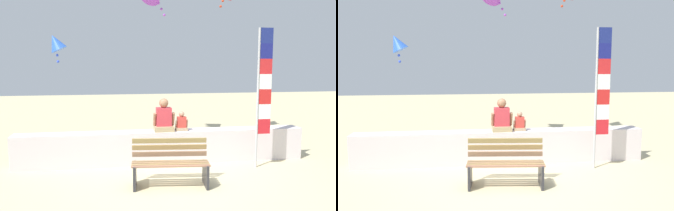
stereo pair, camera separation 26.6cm
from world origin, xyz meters
The scene contains 7 objects.
ground_plane centered at (0.00, 0.00, 0.00)m, with size 40.00×40.00×0.00m, color beige.
seawall_ledge centered at (0.00, 1.27, 0.39)m, with size 6.84×0.48×0.78m, color silver.
park_bench centered at (-0.10, -0.25, 0.41)m, with size 1.54×0.76×0.88m.
person_adult centered at (0.00, 1.24, 1.08)m, with size 0.51×0.37×0.77m.
person_child centered at (0.43, 1.24, 0.96)m, with size 0.30×0.22×0.46m.
flag_banner centered at (2.12, 0.57, 1.80)m, with size 0.34×0.05×3.14m.
kite_blue centered at (-2.74, 3.69, 2.95)m, with size 0.62×0.58×0.89m.
Camera 1 is at (-1.20, -6.60, 2.35)m, focal length 36.59 mm.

